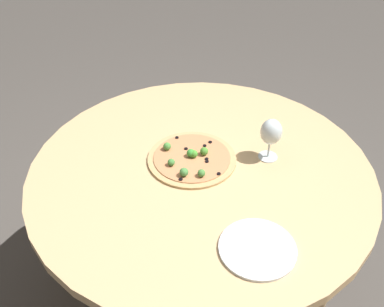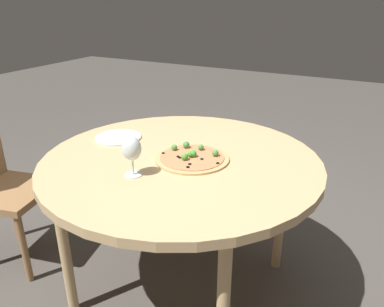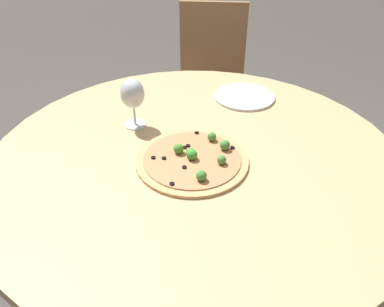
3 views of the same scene
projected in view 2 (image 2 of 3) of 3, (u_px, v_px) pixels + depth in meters
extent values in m
plane|color=#4C4742|center=(183.00, 286.00, 2.02)|extent=(12.00, 12.00, 0.00)
cylinder|color=tan|center=(181.00, 162.00, 1.73)|extent=(1.28, 1.28, 0.04)
cylinder|color=tan|center=(281.00, 212.00, 2.04)|extent=(0.05, 0.05, 0.72)
cylinder|color=tan|center=(65.00, 251.00, 1.73)|extent=(0.05, 0.05, 0.72)
cylinder|color=tan|center=(158.00, 181.00, 2.38)|extent=(0.05, 0.05, 0.72)
cube|color=#997047|center=(11.00, 192.00, 2.08)|extent=(0.48, 0.48, 0.04)
cylinder|color=#997047|center=(24.00, 249.00, 1.98)|extent=(0.04, 0.04, 0.42)
cylinder|color=#997047|center=(61.00, 215.00, 2.29)|extent=(0.04, 0.04, 0.42)
cylinder|color=#997047|center=(13.00, 208.00, 2.37)|extent=(0.04, 0.04, 0.42)
cylinder|color=tan|center=(192.00, 159.00, 1.70)|extent=(0.34, 0.34, 0.01)
cylinder|color=tan|center=(192.00, 157.00, 1.70)|extent=(0.29, 0.29, 0.00)
sphere|color=#479830|center=(191.00, 154.00, 1.69)|extent=(0.03, 0.03, 0.03)
sphere|color=#4B883D|center=(174.00, 147.00, 1.77)|extent=(0.03, 0.03, 0.03)
sphere|color=#4A8E3D|center=(215.00, 153.00, 1.70)|extent=(0.03, 0.03, 0.03)
sphere|color=#498A3F|center=(201.00, 147.00, 1.77)|extent=(0.03, 0.03, 0.03)
sphere|color=#4E9132|center=(185.00, 157.00, 1.66)|extent=(0.03, 0.03, 0.03)
sphere|color=#4B8942|center=(186.00, 145.00, 1.79)|extent=(0.03, 0.03, 0.03)
sphere|color=green|center=(193.00, 154.00, 1.69)|extent=(0.03, 0.03, 0.03)
cylinder|color=black|center=(186.00, 145.00, 1.82)|extent=(0.01, 0.01, 0.00)
cylinder|color=black|center=(163.00, 153.00, 1.74)|extent=(0.01, 0.01, 0.00)
cylinder|color=black|center=(190.00, 164.00, 1.62)|extent=(0.01, 0.01, 0.00)
cylinder|color=black|center=(218.00, 163.00, 1.63)|extent=(0.01, 0.01, 0.00)
cylinder|color=black|center=(180.00, 158.00, 1.69)|extent=(0.01, 0.01, 0.00)
cylinder|color=black|center=(188.00, 167.00, 1.60)|extent=(0.01, 0.01, 0.00)
cylinder|color=black|center=(178.00, 156.00, 1.70)|extent=(0.01, 0.01, 0.00)
cylinder|color=black|center=(202.00, 159.00, 1.68)|extent=(0.01, 0.01, 0.00)
cylinder|color=silver|center=(133.00, 175.00, 1.56)|extent=(0.07, 0.07, 0.00)
cylinder|color=silver|center=(133.00, 167.00, 1.55)|extent=(0.01, 0.01, 0.07)
ellipsoid|color=silver|center=(132.00, 149.00, 1.51)|extent=(0.08, 0.08, 0.10)
cylinder|color=silver|center=(118.00, 137.00, 1.96)|extent=(0.24, 0.24, 0.01)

